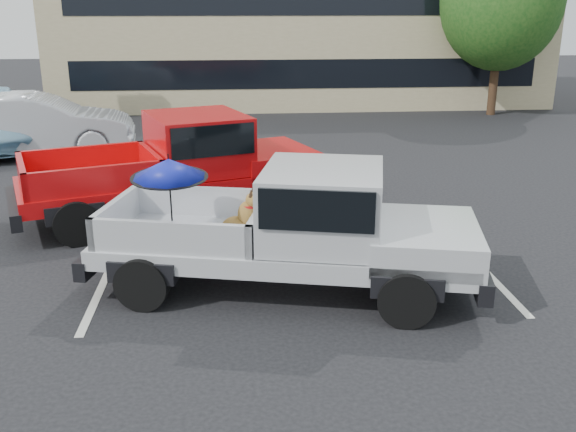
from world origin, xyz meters
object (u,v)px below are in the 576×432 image
red_pickup (190,160)px  silver_sedan (38,125)px  silver_pickup (305,223)px  tree_right (502,0)px

red_pickup → silver_sedan: size_ratio=1.23×
silver_sedan → silver_pickup: bearing=-153.0°
tree_right → silver_sedan: tree_right is taller
red_pickup → silver_sedan: red_pickup is taller
silver_pickup → silver_sedan: 11.57m
red_pickup → silver_pickup: bearing=-84.1°
tree_right → red_pickup: bearing=-133.6°
silver_pickup → silver_sedan: silver_pickup is taller
silver_pickup → red_pickup: (-1.87, 3.95, 0.04)m
tree_right → silver_pickup: size_ratio=1.13×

